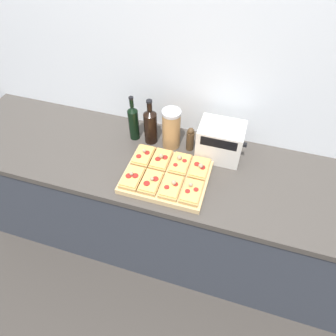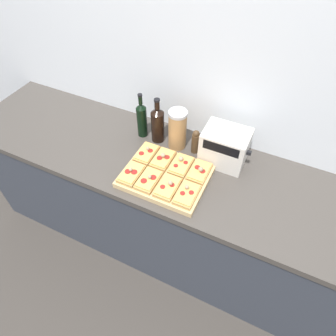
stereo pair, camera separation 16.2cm
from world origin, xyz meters
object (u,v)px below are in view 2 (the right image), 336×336
object	(u,v)px
wine_bottle	(158,124)
pepper_mill	(195,142)
cutting_board	(166,176)
olive_oil_bottle	(142,119)
toaster_oven	(225,147)
grain_jar_tall	(177,129)

from	to	relation	value
wine_bottle	pepper_mill	distance (m)	0.25
cutting_board	olive_oil_bottle	bearing A→B (deg)	137.26
wine_bottle	toaster_oven	distance (m)	0.42
wine_bottle	grain_jar_tall	size ratio (longest dim) A/B	1.18
olive_oil_bottle	grain_jar_tall	distance (m)	0.24
toaster_oven	cutting_board	bearing A→B (deg)	-131.75
wine_bottle	grain_jar_tall	bearing A→B (deg)	-0.00
olive_oil_bottle	wine_bottle	world-z (taller)	same
wine_bottle	cutting_board	bearing A→B (deg)	-55.80
cutting_board	olive_oil_bottle	xyz separation A→B (m)	(-0.29, 0.27, 0.11)
cutting_board	olive_oil_bottle	world-z (taller)	olive_oil_bottle
olive_oil_bottle	pepper_mill	distance (m)	0.35
pepper_mill	wine_bottle	bearing A→B (deg)	-180.00
pepper_mill	grain_jar_tall	bearing A→B (deg)	-180.00
olive_oil_bottle	pepper_mill	world-z (taller)	olive_oil_bottle
pepper_mill	toaster_oven	distance (m)	0.18
cutting_board	pepper_mill	distance (m)	0.28
grain_jar_tall	pepper_mill	world-z (taller)	grain_jar_tall
olive_oil_bottle	toaster_oven	bearing A→B (deg)	-0.09
olive_oil_bottle	toaster_oven	distance (m)	0.52
cutting_board	pepper_mill	bearing A→B (deg)	76.55
pepper_mill	cutting_board	bearing A→B (deg)	-103.45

